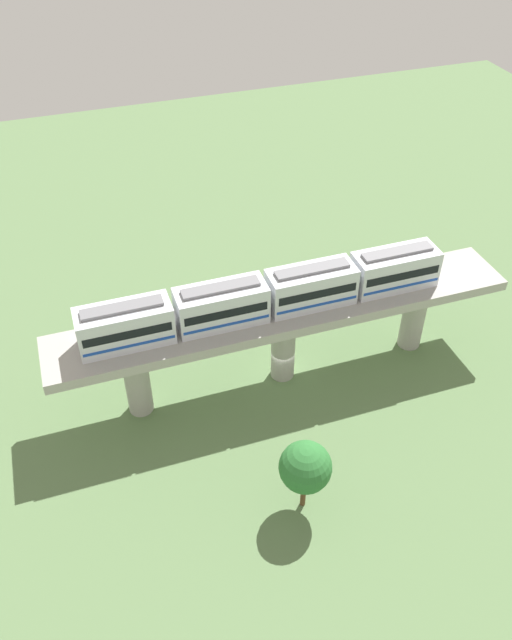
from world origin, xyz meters
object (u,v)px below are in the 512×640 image
at_px(tree_near_viaduct, 305,467).
at_px(parked_car_black, 342,277).
at_px(parked_car_yellow, 243,291).
at_px(train, 267,296).

bearing_deg(tree_near_viaduct, parked_car_black, -30.31).
distance_m(parked_car_black, parked_car_yellow, 9.70).
distance_m(train, tree_near_viaduct, 12.95).
xyz_separation_m(parked_car_black, tree_near_viaduct, (-21.84, 12.77, 3.24)).
height_order(parked_car_yellow, tree_near_viaduct, tree_near_viaduct).
bearing_deg(parked_car_black, parked_car_yellow, 90.23).
relative_size(parked_car_black, tree_near_viaduct, 0.76).
height_order(train, parked_car_yellow, train).
height_order(parked_car_black, tree_near_viaduct, tree_near_viaduct).
bearing_deg(train, parked_car_black, -48.67).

